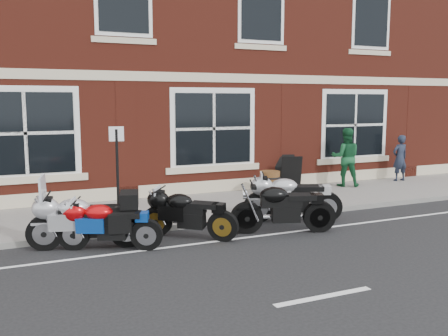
{
  "coord_description": "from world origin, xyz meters",
  "views": [
    {
      "loc": [
        -4.07,
        -8.59,
        2.76
      ],
      "look_at": [
        0.52,
        1.6,
        1.25
      ],
      "focal_mm": 40.0,
      "sensor_mm": 36.0,
      "label": 1
    }
  ],
  "objects_px": {
    "moto_sport_silver": "(291,196)",
    "moto_naked_black": "(281,206)",
    "moto_touring_silver": "(82,218)",
    "a_board_sign": "(288,172)",
    "moto_sport_black": "(188,212)",
    "pedestrian_right": "(346,157)",
    "barrel_planter": "(270,183)",
    "pedestrian_left": "(400,158)",
    "moto_sport_red": "(108,223)",
    "parking_sign": "(117,170)"
  },
  "relations": [
    {
      "from": "moto_sport_red",
      "to": "pedestrian_right",
      "type": "distance_m",
      "value": 8.66
    },
    {
      "from": "pedestrian_left",
      "to": "parking_sign",
      "type": "height_order",
      "value": "parking_sign"
    },
    {
      "from": "moto_touring_silver",
      "to": "moto_naked_black",
      "type": "relative_size",
      "value": 1.0
    },
    {
      "from": "moto_sport_black",
      "to": "pedestrian_left",
      "type": "bearing_deg",
      "value": -27.33
    },
    {
      "from": "moto_sport_red",
      "to": "moto_naked_black",
      "type": "relative_size",
      "value": 0.86
    },
    {
      "from": "moto_touring_silver",
      "to": "barrel_planter",
      "type": "relative_size",
      "value": 3.16
    },
    {
      "from": "moto_sport_silver",
      "to": "moto_sport_black",
      "type": "bearing_deg",
      "value": 120.74
    },
    {
      "from": "moto_naked_black",
      "to": "moto_sport_black",
      "type": "bearing_deg",
      "value": 98.07
    },
    {
      "from": "moto_sport_silver",
      "to": "pedestrian_right",
      "type": "distance_m",
      "value": 4.68
    },
    {
      "from": "moto_sport_silver",
      "to": "parking_sign",
      "type": "distance_m",
      "value": 3.95
    },
    {
      "from": "moto_touring_silver",
      "to": "moto_naked_black",
      "type": "distance_m",
      "value": 4.01
    },
    {
      "from": "moto_sport_red",
      "to": "moto_sport_silver",
      "type": "xyz_separation_m",
      "value": [
        4.26,
        0.5,
        0.08
      ]
    },
    {
      "from": "moto_naked_black",
      "to": "barrel_planter",
      "type": "bearing_deg",
      "value": -5.62
    },
    {
      "from": "barrel_planter",
      "to": "parking_sign",
      "type": "distance_m",
      "value": 5.2
    },
    {
      "from": "a_board_sign",
      "to": "barrel_planter",
      "type": "xyz_separation_m",
      "value": [
        -1.01,
        -0.65,
        -0.17
      ]
    },
    {
      "from": "moto_touring_silver",
      "to": "pedestrian_right",
      "type": "xyz_separation_m",
      "value": [
        8.4,
        3.02,
        0.44
      ]
    },
    {
      "from": "a_board_sign",
      "to": "barrel_planter",
      "type": "bearing_deg",
      "value": -127.43
    },
    {
      "from": "pedestrian_left",
      "to": "pedestrian_right",
      "type": "bearing_deg",
      "value": 5.09
    },
    {
      "from": "moto_naked_black",
      "to": "parking_sign",
      "type": "bearing_deg",
      "value": 87.77
    },
    {
      "from": "moto_sport_silver",
      "to": "moto_touring_silver",
      "type": "bearing_deg",
      "value": 115.84
    },
    {
      "from": "moto_sport_silver",
      "to": "pedestrian_left",
      "type": "height_order",
      "value": "pedestrian_left"
    },
    {
      "from": "pedestrian_right",
      "to": "parking_sign",
      "type": "relative_size",
      "value": 0.85
    },
    {
      "from": "moto_touring_silver",
      "to": "moto_sport_red",
      "type": "relative_size",
      "value": 1.16
    },
    {
      "from": "moto_touring_silver",
      "to": "moto_sport_black",
      "type": "relative_size",
      "value": 1.32
    },
    {
      "from": "pedestrian_left",
      "to": "moto_sport_silver",
      "type": "bearing_deg",
      "value": 28.21
    },
    {
      "from": "pedestrian_left",
      "to": "moto_sport_red",
      "type": "bearing_deg",
      "value": 20.69
    },
    {
      "from": "a_board_sign",
      "to": "moto_sport_red",
      "type": "bearing_deg",
      "value": -129.53
    },
    {
      "from": "moto_touring_silver",
      "to": "moto_sport_black",
      "type": "xyz_separation_m",
      "value": [
        2.05,
        -0.13,
        -0.05
      ]
    },
    {
      "from": "moto_naked_black",
      "to": "parking_sign",
      "type": "height_order",
      "value": "parking_sign"
    },
    {
      "from": "moto_touring_silver",
      "to": "a_board_sign",
      "type": "height_order",
      "value": "moto_touring_silver"
    },
    {
      "from": "moto_naked_black",
      "to": "a_board_sign",
      "type": "distance_m",
      "value": 4.72
    },
    {
      "from": "moto_sport_silver",
      "to": "pedestrian_right",
      "type": "height_order",
      "value": "pedestrian_right"
    },
    {
      "from": "moto_sport_silver",
      "to": "moto_naked_black",
      "type": "xyz_separation_m",
      "value": [
        -0.71,
        -0.76,
        -0.01
      ]
    },
    {
      "from": "moto_sport_black",
      "to": "pedestrian_right",
      "type": "distance_m",
      "value": 7.11
    },
    {
      "from": "moto_sport_red",
      "to": "pedestrian_left",
      "type": "xyz_separation_m",
      "value": [
        10.28,
        3.42,
        0.37
      ]
    },
    {
      "from": "barrel_planter",
      "to": "parking_sign",
      "type": "height_order",
      "value": "parking_sign"
    },
    {
      "from": "moto_naked_black",
      "to": "a_board_sign",
      "type": "relative_size",
      "value": 2.1
    },
    {
      "from": "barrel_planter",
      "to": "moto_touring_silver",
      "type": "bearing_deg",
      "value": -153.75
    },
    {
      "from": "moto_touring_silver",
      "to": "parking_sign",
      "type": "xyz_separation_m",
      "value": [
        0.84,
        0.74,
        0.76
      ]
    },
    {
      "from": "moto_sport_red",
      "to": "parking_sign",
      "type": "height_order",
      "value": "parking_sign"
    },
    {
      "from": "moto_sport_silver",
      "to": "parking_sign",
      "type": "bearing_deg",
      "value": 105.36
    },
    {
      "from": "pedestrian_left",
      "to": "pedestrian_right",
      "type": "height_order",
      "value": "pedestrian_right"
    },
    {
      "from": "moto_sport_red",
      "to": "pedestrian_right",
      "type": "relative_size",
      "value": 1.01
    },
    {
      "from": "pedestrian_left",
      "to": "pedestrian_right",
      "type": "xyz_separation_m",
      "value": [
        -2.3,
        -0.11,
        0.14
      ]
    },
    {
      "from": "moto_sport_red",
      "to": "barrel_planter",
      "type": "bearing_deg",
      "value": -34.49
    },
    {
      "from": "pedestrian_left",
      "to": "barrel_planter",
      "type": "height_order",
      "value": "pedestrian_left"
    },
    {
      "from": "moto_touring_silver",
      "to": "a_board_sign",
      "type": "xyz_separation_m",
      "value": [
        6.56,
        3.39,
        0.05
      ]
    },
    {
      "from": "a_board_sign",
      "to": "moto_sport_silver",
      "type": "bearing_deg",
      "value": -101.03
    },
    {
      "from": "moto_sport_silver",
      "to": "moto_naked_black",
      "type": "relative_size",
      "value": 1.0
    },
    {
      "from": "moto_sport_silver",
      "to": "a_board_sign",
      "type": "height_order",
      "value": "a_board_sign"
    }
  ]
}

